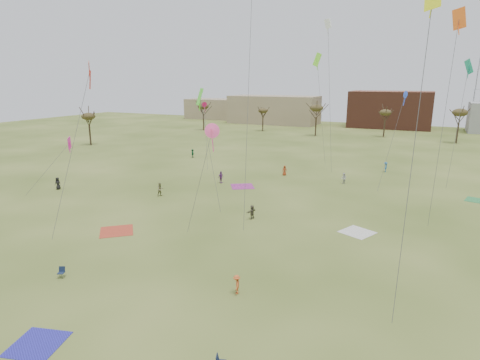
% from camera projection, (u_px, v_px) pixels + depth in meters
% --- Properties ---
extents(ground, '(260.00, 260.00, 0.00)m').
position_uv_depth(ground, '(177.00, 278.00, 32.41)').
color(ground, '#3C5119').
rests_on(ground, ground).
extents(spectator_fore_b, '(1.09, 1.16, 1.89)m').
position_uv_depth(spectator_fore_b, '(160.00, 189.00, 55.06)').
color(spectator_fore_b, olive).
rests_on(spectator_fore_b, ground).
extents(spectator_fore_c, '(0.88, 1.61, 1.66)m').
position_uv_depth(spectator_fore_c, '(252.00, 212.00, 46.00)').
color(spectator_fore_c, brown).
rests_on(spectator_fore_c, ground).
extents(flyer_mid_a, '(1.01, 0.81, 1.80)m').
position_uv_depth(flyer_mid_a, '(58.00, 183.00, 58.44)').
color(flyer_mid_a, black).
rests_on(flyer_mid_a, ground).
extents(flyer_mid_b, '(0.90, 1.11, 1.50)m').
position_uv_depth(flyer_mid_b, '(237.00, 284.00, 29.86)').
color(flyer_mid_b, '#CE5A26').
rests_on(flyer_mid_b, ground).
extents(spectator_mid_d, '(0.75, 1.18, 1.87)m').
position_uv_depth(spectator_mid_d, '(221.00, 177.00, 62.01)').
color(spectator_mid_d, '#7B3A8C').
rests_on(spectator_mid_d, ground).
extents(spectator_mid_e, '(1.03, 1.03, 1.69)m').
position_uv_depth(spectator_mid_e, '(344.00, 178.00, 61.60)').
color(spectator_mid_e, silver).
rests_on(spectator_mid_e, ground).
extents(flyer_far_a, '(1.33, 1.62, 1.73)m').
position_uv_depth(flyer_far_a, '(193.00, 153.00, 82.65)').
color(flyer_far_a, '#22673A').
rests_on(flyer_far_a, ground).
extents(flyer_far_b, '(0.96, 0.81, 1.67)m').
position_uv_depth(flyer_far_b, '(285.00, 171.00, 67.00)').
color(flyer_far_b, '#A53C1C').
rests_on(flyer_far_b, ground).
extents(flyer_far_c, '(0.69, 1.17, 1.77)m').
position_uv_depth(flyer_far_c, '(385.00, 167.00, 69.50)').
color(flyer_far_c, '#2364A0').
rests_on(flyer_far_c, ground).
extents(blanket_red, '(4.75, 4.75, 0.03)m').
position_uv_depth(blanket_red, '(117.00, 231.00, 42.39)').
color(blanket_red, '#BD3D25').
rests_on(blanket_red, ground).
extents(blanket_blue, '(3.62, 3.62, 0.03)m').
position_uv_depth(blanket_blue, '(37.00, 344.00, 24.27)').
color(blanket_blue, '#2926A8').
rests_on(blanket_blue, ground).
extents(blanket_cream, '(3.99, 3.99, 0.03)m').
position_uv_depth(blanket_cream, '(357.00, 232.00, 42.08)').
color(blanket_cream, silver).
rests_on(blanket_cream, ground).
extents(blanket_plum, '(4.59, 4.59, 0.03)m').
position_uv_depth(blanket_plum, '(242.00, 186.00, 60.18)').
color(blanket_plum, '#9A2F80').
rests_on(blanket_plum, ground).
extents(blanket_olive, '(3.35, 3.35, 0.03)m').
position_uv_depth(blanket_olive, '(477.00, 200.00, 53.18)').
color(blanket_olive, '#318845').
rests_on(blanket_olive, ground).
extents(camp_chair_left, '(0.69, 0.71, 0.87)m').
position_uv_depth(camp_chair_left, '(61.00, 275.00, 32.42)').
color(camp_chair_left, '#16223D').
rests_on(camp_chair_left, ground).
extents(kites_aloft, '(51.67, 46.08, 27.16)m').
position_uv_depth(kites_aloft, '(287.00, 31.00, 47.80)').
color(kites_aloft, red).
rests_on(kites_aloft, ground).
extents(tree_line, '(117.44, 49.32, 8.91)m').
position_uv_depth(tree_line, '(343.00, 115.00, 101.19)').
color(tree_line, '#3A2B1E').
rests_on(tree_line, ground).
extents(building_tan, '(32.00, 14.00, 10.00)m').
position_uv_depth(building_tan, '(274.00, 110.00, 146.49)').
color(building_tan, '#937F60').
rests_on(building_tan, ground).
extents(building_brick, '(26.00, 16.00, 12.00)m').
position_uv_depth(building_brick, '(390.00, 109.00, 134.01)').
color(building_brick, brown).
rests_on(building_brick, ground).
extents(building_tan_west, '(20.00, 12.00, 8.00)m').
position_uv_depth(building_tan_west, '(212.00, 109.00, 165.33)').
color(building_tan_west, '#937F60').
rests_on(building_tan_west, ground).
extents(radio_tower, '(1.51, 1.72, 41.00)m').
position_uv_depth(radio_tower, '(480.00, 68.00, 124.78)').
color(radio_tower, '#9EA3A8').
rests_on(radio_tower, ground).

